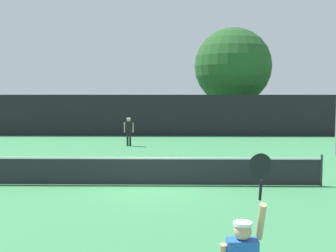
{
  "coord_description": "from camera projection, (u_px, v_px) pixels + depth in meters",
  "views": [
    {
      "loc": [
        0.82,
        -14.06,
        3.18
      ],
      "look_at": [
        0.49,
        4.14,
        1.69
      ],
      "focal_mm": 44.77,
      "sensor_mm": 36.0,
      "label": 1
    }
  ],
  "objects": [
    {
      "name": "perimeter_fence",
      "position": [
        164.0,
        115.0,
        30.24
      ],
      "size": [
        35.22,
        0.12,
        2.98
      ],
      "primitive_type": "cube",
      "color": "black",
      "rests_on": "ground"
    },
    {
      "name": "tennis_net",
      "position": [
        151.0,
        170.0,
        14.24
      ],
      "size": [
        11.59,
        0.08,
        1.07
      ],
      "color": "#232328",
      "rests_on": "ground"
    },
    {
      "name": "parked_car_near",
      "position": [
        74.0,
        120.0,
        35.39
      ],
      "size": [
        2.44,
        4.42,
        1.69
      ],
      "rotation": [
        0.0,
        0.0,
        -0.13
      ],
      "color": "red",
      "rests_on": "ground"
    },
    {
      "name": "ground_plane",
      "position": [
        151.0,
        185.0,
        14.29
      ],
      "size": [
        120.0,
        120.0,
        0.0
      ],
      "primitive_type": "plane",
      "color": "#387F4C"
    },
    {
      "name": "tennis_ball",
      "position": [
        180.0,
        167.0,
        17.66
      ],
      "size": [
        0.07,
        0.07,
        0.07
      ],
      "primitive_type": "sphere",
      "color": "#CCE033",
      "rests_on": "ground"
    },
    {
      "name": "large_tree",
      "position": [
        233.0,
        66.0,
        34.3
      ],
      "size": [
        6.3,
        6.3,
        8.42
      ],
      "color": "brown",
      "rests_on": "ground"
    },
    {
      "name": "player_receiving",
      "position": [
        129.0,
        129.0,
        24.53
      ],
      "size": [
        0.57,
        0.24,
        1.66
      ],
      "rotation": [
        0.0,
        0.0,
        3.14
      ],
      "color": "black",
      "rests_on": "ground"
    }
  ]
}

